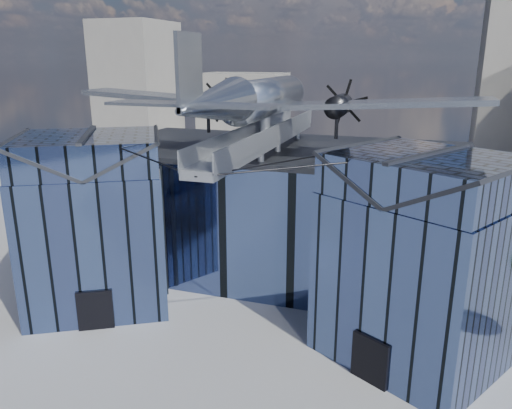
% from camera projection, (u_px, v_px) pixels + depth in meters
% --- Properties ---
extents(ground_plane, '(120.00, 120.00, 0.00)m').
position_uv_depth(ground_plane, '(246.00, 316.00, 33.17)').
color(ground_plane, gray).
extents(museum, '(32.88, 24.50, 17.60)m').
position_uv_depth(museum, '(272.00, 212.00, 36.89)').
color(museum, '#3E507F').
rests_on(museum, ground).
extents(bg_towers, '(77.00, 24.50, 26.00)m').
position_uv_depth(bg_towers, '(366.00, 102.00, 75.81)').
color(bg_towers, gray).
rests_on(bg_towers, ground).
extents(tree_side_w, '(3.40, 3.40, 5.15)m').
position_uv_depth(tree_side_w, '(64.00, 202.00, 46.84)').
color(tree_side_w, black).
rests_on(tree_side_w, ground).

